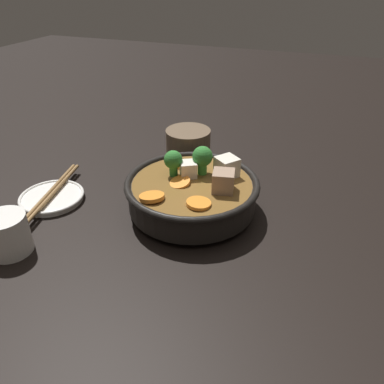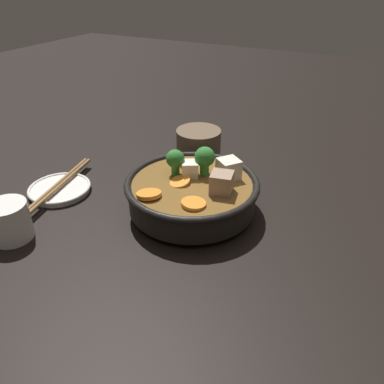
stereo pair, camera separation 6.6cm
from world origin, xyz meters
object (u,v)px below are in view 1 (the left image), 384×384
Objects in this scene: stirfry_bowl at (192,191)px; chopsticks_pair at (51,193)px; tea_cup at (7,234)px; dark_mug at (188,146)px; side_saucer at (52,197)px.

stirfry_bowl is 1.07× the size of chopsticks_pair.
tea_cup is 0.55× the size of dark_mug.
tea_cup is at bearing -166.12° from side_saucer.
dark_mug is (0.18, 0.08, -0.00)m from stirfry_bowl.
dark_mug is at bearing -37.05° from chopsticks_pair.
stirfry_bowl reaches higher than side_saucer.
stirfry_bowl is 1.98× the size of dark_mug.
dark_mug is (0.24, -0.18, 0.03)m from side_saucer.
stirfry_bowl is 0.19m from dark_mug.
stirfry_bowl is at bearing -47.58° from tea_cup.
tea_cup is at bearing -166.12° from chopsticks_pair.
dark_mug reaches higher than side_saucer.
chopsticks_pair is (0.14, 0.03, -0.02)m from tea_cup.
stirfry_bowl is 3.60× the size of tea_cup.
side_saucer is (-0.06, 0.26, -0.03)m from stirfry_bowl.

